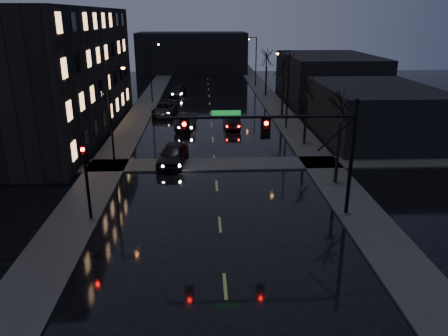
{
  "coord_description": "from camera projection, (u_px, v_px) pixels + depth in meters",
  "views": [
    {
      "loc": [
        -0.82,
        -14.4,
        11.29
      ],
      "look_at": [
        0.26,
        8.62,
        3.2
      ],
      "focal_mm": 35.0,
      "sensor_mm": 36.0,
      "label": 1
    }
  ],
  "objects": [
    {
      "name": "streetlight_r_far",
      "position": [
        255.0,
        58.0,
        70.77
      ],
      "size": [
        1.53,
        0.28,
        8.0
      ],
      "color": "black",
      "rests_on": "ground"
    },
    {
      "name": "apartment_block",
      "position": [
        44.0,
        72.0,
        42.91
      ],
      "size": [
        12.0,
        30.0,
        12.0
      ],
      "primitive_type": "cube",
      "color": "black",
      "rests_on": "ground"
    },
    {
      "name": "oncoming_car_d",
      "position": [
        178.0,
        91.0,
        64.26
      ],
      "size": [
        2.62,
        5.1,
        1.41
      ],
      "primitive_type": "imported",
      "rotation": [
        0.0,
        0.0,
        -0.14
      ],
      "color": "black",
      "rests_on": "ground"
    },
    {
      "name": "signal_mast",
      "position": [
        288.0,
        137.0,
        24.39
      ],
      "size": [
        11.11,
        0.41,
        7.0
      ],
      "color": "black",
      "rests_on": "ground"
    },
    {
      "name": "streetlight_l_near",
      "position": [
        113.0,
        108.0,
        32.4
      ],
      "size": [
        1.53,
        0.28,
        8.0
      ],
      "color": "black",
      "rests_on": "ground"
    },
    {
      "name": "tree_mid_a",
      "position": [
        308.0,
        81.0,
        38.41
      ],
      "size": [
        3.3,
        3.3,
        7.58
      ],
      "color": "black",
      "rests_on": "ground"
    },
    {
      "name": "oncoming_car_c",
      "position": [
        165.0,
        109.0,
        51.93
      ],
      "size": [
        2.95,
        5.51,
        1.47
      ],
      "primitive_type": "imported",
      "rotation": [
        0.0,
        0.0,
        -0.1
      ],
      "color": "black",
      "rests_on": "ground"
    },
    {
      "name": "sidewalk_left",
      "position": [
        137.0,
        119.0,
        49.94
      ],
      "size": [
        3.0,
        140.0,
        0.12
      ],
      "primitive_type": "cube",
      "color": "#2D2D2B",
      "rests_on": "ground"
    },
    {
      "name": "tree_near",
      "position": [
        343.0,
        96.0,
        28.86
      ],
      "size": [
        3.52,
        3.52,
        8.08
      ],
      "color": "black",
      "rests_on": "ground"
    },
    {
      "name": "commercial_right_near",
      "position": [
        374.0,
        112.0,
        41.71
      ],
      "size": [
        10.0,
        14.0,
        5.0
      ],
      "primitive_type": "cube",
      "color": "black",
      "rests_on": "ground"
    },
    {
      "name": "tree_mid_b",
      "position": [
        284.0,
        59.0,
        49.46
      ],
      "size": [
        3.74,
        3.74,
        8.59
      ],
      "color": "black",
      "rests_on": "ground"
    },
    {
      "name": "streetlight_l_far",
      "position": [
        152.0,
        67.0,
        57.84
      ],
      "size": [
        1.53,
        0.28,
        8.0
      ],
      "color": "black",
      "rests_on": "ground"
    },
    {
      "name": "commercial_right_far",
      "position": [
        328.0,
        76.0,
        62.35
      ],
      "size": [
        12.0,
        18.0,
        6.0
      ],
      "primitive_type": "cube",
      "color": "black",
      "rests_on": "ground"
    },
    {
      "name": "ground",
      "position": [
        228.0,
        315.0,
        17.35
      ],
      "size": [
        160.0,
        160.0,
        0.0
      ],
      "primitive_type": "plane",
      "color": "black",
      "rests_on": "ground"
    },
    {
      "name": "streetlight_r_mid",
      "position": [
        286.0,
        83.0,
        44.38
      ],
      "size": [
        1.53,
        0.28,
        8.0
      ],
      "color": "black",
      "rests_on": "ground"
    },
    {
      "name": "oncoming_car_b",
      "position": [
        186.0,
        121.0,
        45.66
      ],
      "size": [
        2.27,
        4.96,
        1.58
      ],
      "primitive_type": "imported",
      "rotation": [
        0.0,
        0.0,
        -0.13
      ],
      "color": "black",
      "rests_on": "ground"
    },
    {
      "name": "tree_far",
      "position": [
        267.0,
        53.0,
        62.84
      ],
      "size": [
        3.43,
        3.43,
        7.88
      ],
      "color": "black",
      "rests_on": "ground"
    },
    {
      "name": "sidewalk_cross",
      "position": [
        215.0,
        164.0,
        34.77
      ],
      "size": [
        40.0,
        3.0,
        0.12
      ],
      "primitive_type": "cube",
      "color": "#2D2D2B",
      "rests_on": "ground"
    },
    {
      "name": "signal_pole_left",
      "position": [
        86.0,
        171.0,
        24.5
      ],
      "size": [
        0.35,
        0.41,
        4.53
      ],
      "color": "black",
      "rests_on": "ground"
    },
    {
      "name": "sidewalk_right",
      "position": [
        284.0,
        117.0,
        50.69
      ],
      "size": [
        3.0,
        140.0,
        0.12
      ],
      "primitive_type": "cube",
      "color": "#2D2D2B",
      "rests_on": "ground"
    },
    {
      "name": "lead_car",
      "position": [
        232.0,
        121.0,
        45.93
      ],
      "size": [
        1.7,
        4.37,
        1.42
      ],
      "primitive_type": "imported",
      "rotation": [
        0.0,
        0.0,
        3.19
      ],
      "color": "black",
      "rests_on": "ground"
    },
    {
      "name": "far_block",
      "position": [
        192.0,
        53.0,
        89.41
      ],
      "size": [
        22.0,
        10.0,
        8.0
      ],
      "primitive_type": "cube",
      "color": "black",
      "rests_on": "ground"
    },
    {
      "name": "oncoming_car_a",
      "position": [
        173.0,
        154.0,
        34.62
      ],
      "size": [
        2.65,
        5.2,
        1.7
      ],
      "primitive_type": "imported",
      "rotation": [
        0.0,
        0.0,
        -0.13
      ],
      "color": "black",
      "rests_on": "ground"
    }
  ]
}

